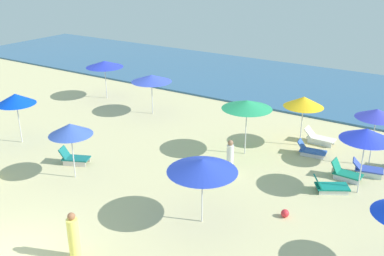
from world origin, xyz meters
name	(u,v)px	position (x,y,z in m)	size (l,w,h in m)	color
ocean	(288,83)	(0.00, 23.95, 0.06)	(60.00, 12.10, 0.12)	#325E88
umbrella_0	(70,129)	(-2.35, 5.32, 2.21)	(1.82, 1.82, 2.46)	silver
lounge_chair_0_0	(74,158)	(-3.37, 6.24, 0.28)	(1.43, 1.08, 0.76)	silver
umbrella_1	(16,99)	(-7.44, 6.55, 2.30)	(1.91, 1.91, 2.56)	silver
umbrella_2	(202,165)	(3.95, 5.39, 2.22)	(2.45, 2.45, 2.45)	silver
umbrella_4	(247,105)	(2.68, 11.39, 2.47)	(2.34, 2.34, 2.67)	silver
umbrella_5	(304,102)	(4.54, 13.78, 2.27)	(1.93, 1.93, 2.53)	silver
lounge_chair_5_0	(319,138)	(5.26, 14.53, 0.28)	(1.54, 0.68, 0.72)	silver
lounge_chair_5_1	(311,150)	(5.38, 12.92, 0.24)	(1.40, 0.74, 0.69)	silver
umbrella_6	(151,78)	(-4.49, 13.54, 2.17)	(2.36, 2.36, 2.37)	silver
umbrella_7	(105,64)	(-8.91, 14.36, 2.28)	(2.40, 2.40, 2.48)	silver
umbrella_8	(366,134)	(8.12, 10.49, 2.52)	(1.98, 1.98, 2.75)	silver
lounge_chair_8_0	(345,173)	(7.38, 11.40, 0.27)	(1.29, 0.71, 0.76)	silver
lounge_chair_8_1	(330,186)	(7.15, 9.95, 0.24)	(1.51, 1.28, 0.64)	silver
umbrella_9	(377,114)	(7.95, 13.34, 2.46)	(1.82, 1.82, 2.67)	silver
lounge_chair_9_1	(367,169)	(8.07, 12.25, 0.27)	(1.38, 0.88, 0.65)	silver
beachgoer_2	(74,237)	(1.67, 1.52, 0.76)	(0.40, 0.40, 1.64)	#F2E669
beachgoer_3	(230,159)	(3.10, 9.06, 0.78)	(0.31, 0.31, 1.63)	silver
beach_ball_1	(285,213)	(6.33, 7.25, 0.15)	(0.30, 0.30, 0.30)	red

